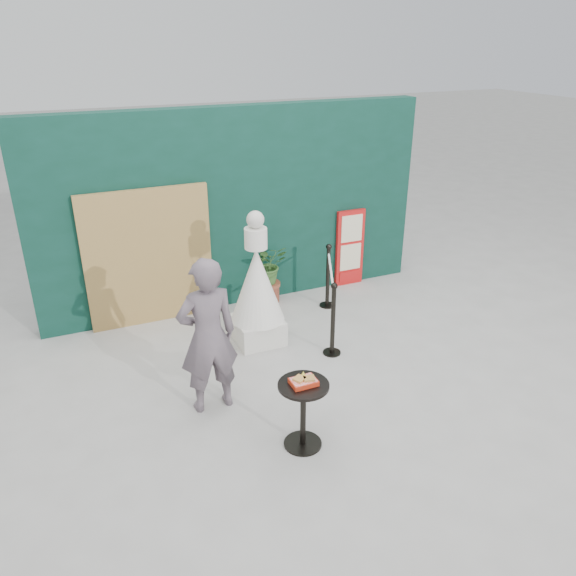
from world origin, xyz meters
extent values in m
plane|color=#ADAAA5|center=(0.00, 0.00, 0.00)|extent=(60.00, 60.00, 0.00)
cube|color=#0A3024|center=(0.00, 3.15, 1.50)|extent=(6.00, 0.30, 3.00)
cube|color=tan|center=(-1.40, 2.94, 1.00)|extent=(1.80, 0.08, 2.00)
imported|color=#66575F|center=(-1.24, 0.56, 0.92)|extent=(0.68, 0.46, 1.83)
cube|color=red|center=(1.90, 2.96, 0.65)|extent=(0.50, 0.06, 1.30)
cube|color=beige|center=(1.90, 2.92, 1.00)|extent=(0.38, 0.02, 0.45)
cube|color=beige|center=(1.90, 2.92, 0.50)|extent=(0.38, 0.02, 0.45)
cube|color=red|center=(1.90, 2.92, 0.15)|extent=(0.38, 0.02, 0.18)
cube|color=silver|center=(-0.21, 1.76, 0.17)|extent=(0.63, 0.63, 0.34)
cone|color=silver|center=(-0.21, 1.76, 0.86)|extent=(0.73, 0.73, 1.03)
cylinder|color=white|center=(-0.21, 1.76, 1.51)|extent=(0.30, 0.30, 0.27)
sphere|color=silver|center=(-0.21, 1.76, 1.76)|extent=(0.23, 0.23, 0.23)
cylinder|color=black|center=(-0.56, -0.46, 0.01)|extent=(0.40, 0.40, 0.02)
cylinder|color=black|center=(-0.56, -0.46, 0.36)|extent=(0.06, 0.06, 0.72)
cylinder|color=black|center=(-0.56, -0.46, 0.73)|extent=(0.52, 0.52, 0.03)
cube|color=red|center=(-0.56, -0.46, 0.78)|extent=(0.26, 0.19, 0.05)
cube|color=red|center=(-0.56, -0.46, 0.80)|extent=(0.24, 0.17, 0.00)
cube|color=#DFA051|center=(-0.60, -0.45, 0.82)|extent=(0.15, 0.14, 0.02)
cube|color=#DC9650|center=(-0.51, -0.48, 0.82)|extent=(0.13, 0.13, 0.02)
cone|color=yellow|center=(-0.54, -0.41, 0.83)|extent=(0.06, 0.06, 0.06)
cylinder|color=brown|center=(0.39, 2.85, 0.14)|extent=(0.34, 0.34, 0.29)
cylinder|color=#983F31|center=(0.39, 2.85, 0.31)|extent=(0.38, 0.38, 0.05)
imported|color=#386129|center=(0.39, 2.85, 0.65)|extent=(0.56, 0.49, 0.63)
cylinder|color=black|center=(0.57, 1.04, 0.01)|extent=(0.24, 0.24, 0.02)
cylinder|color=black|center=(0.57, 1.04, 0.48)|extent=(0.06, 0.06, 0.96)
sphere|color=black|center=(0.57, 1.04, 0.99)|extent=(0.09, 0.09, 0.09)
cylinder|color=black|center=(1.17, 2.34, 0.01)|extent=(0.24, 0.24, 0.02)
cylinder|color=black|center=(1.17, 2.34, 0.48)|extent=(0.06, 0.06, 0.96)
sphere|color=black|center=(1.17, 2.34, 0.99)|extent=(0.09, 0.09, 0.09)
cylinder|color=white|center=(0.87, 1.69, 0.88)|extent=(0.63, 1.31, 0.03)
camera|label=1|loc=(-2.58, -4.67, 3.94)|focal=35.00mm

